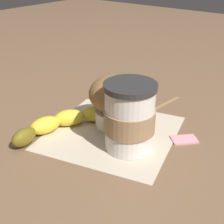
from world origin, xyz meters
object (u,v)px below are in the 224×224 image
Objects in this scene: banana at (59,123)px; sugar_packet at (184,139)px; coffee_cup at (129,117)px; muffin at (114,99)px.

banana is 4.22× the size of sugar_packet.
coffee_cup reaches higher than banana.
sugar_packet is at bearing -150.08° from banana.
sugar_packet is (-0.22, -0.13, -0.02)m from banana.
banana is at bearing 29.92° from sugar_packet.
coffee_cup is 1.16× the size of muffin.
muffin is at bearing -131.09° from banana.
sugar_packet is at bearing -130.05° from coffee_cup.
muffin is at bearing -32.71° from coffee_cup.
banana is 0.26m from sugar_packet.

